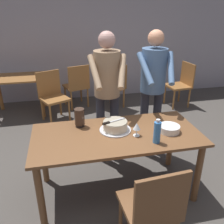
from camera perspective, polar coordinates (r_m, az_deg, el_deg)
The scene contains 17 objects.
ground_plane at distance 2.98m, azimuth 1.02°, elevation -17.78°, with size 14.00×14.00×0.00m, color #4C4742.
back_wall at distance 5.45m, azimuth -6.92°, elevation 17.22°, with size 10.00×0.12×2.70m, color #ADA8B2.
main_dining_table at distance 2.60m, azimuth 1.13°, elevation -7.17°, with size 1.76×0.83×0.75m.
cake_on_platter at distance 2.58m, azimuth 0.70°, elevation -3.33°, with size 0.34×0.34×0.11m.
cake_knife at distance 2.52m, azimuth -0.66°, elevation -2.43°, with size 0.26×0.12×0.02m.
plate_stack at distance 2.64m, azimuth 13.38°, elevation -3.83°, with size 0.22×0.22×0.07m.
wine_glass_near at distance 2.47m, azimuth 5.86°, elevation -3.47°, with size 0.08×0.08×0.14m.
water_bottle at distance 2.38m, azimuth 10.61°, elevation -4.67°, with size 0.07×0.07×0.25m.
hurricane_lamp at distance 2.67m, azimuth -7.67°, elevation -1.31°, with size 0.11×0.11×0.21m.
person_cutting_cake at distance 2.98m, azimuth -1.14°, elevation 6.20°, with size 0.47×0.56×1.72m.
person_standing_beside at distance 3.17m, azimuth 9.66°, elevation 6.99°, with size 0.46×0.57×1.72m.
chair_near_side at distance 2.13m, azimuth 9.54°, elevation -21.17°, with size 0.47×0.47×0.90m.
background_table at distance 4.96m, azimuth -21.26°, elevation 5.92°, with size 1.00×0.70×0.74m.
background_chair_0 at distance 5.26m, azimuth 16.04°, elevation 6.63°, with size 0.49×0.49×0.90m.
background_chair_1 at distance 5.00m, azimuth -8.24°, elevation 6.44°, with size 0.55×0.55×0.90m.
background_chair_2 at distance 4.52m, azimuth -13.88°, elevation 4.02°, with size 0.58×0.58×0.90m.
background_chair_3 at distance 4.85m, azimuth 0.56°, elevation 6.14°, with size 0.62×0.62×0.90m.
Camera 1 is at (-0.52, -2.16, 2.00)m, focal length 38.74 mm.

